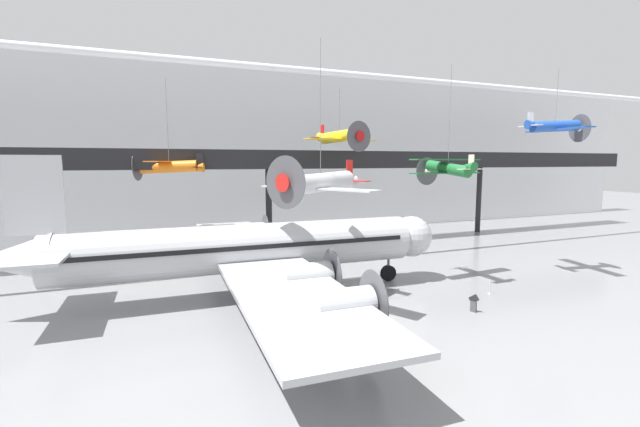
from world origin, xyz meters
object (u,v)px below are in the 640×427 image
object	(u,v)px
stanchion_barrier	(490,290)
suspended_plane_yellow_lowwing	(339,137)
suspended_plane_blue_trainer	(555,127)
suspended_plane_silver_racer	(321,183)
info_sign_pedestal	(474,305)
suspended_plane_orange_highwing	(169,166)
suspended_plane_green_biplane	(448,168)
airliner_silver_main	(243,249)

from	to	relation	value
stanchion_barrier	suspended_plane_yellow_lowwing	bearing A→B (deg)	99.67
suspended_plane_blue_trainer	suspended_plane_silver_racer	bearing A→B (deg)	-168.26
suspended_plane_blue_trainer	info_sign_pedestal	xyz separation A→B (m)	(-13.02, -5.31, -12.33)
suspended_plane_orange_highwing	stanchion_barrier	size ratio (longest dim) A/B	8.87
stanchion_barrier	suspended_plane_green_biplane	bearing A→B (deg)	96.66
suspended_plane_blue_trainer	info_sign_pedestal	bearing A→B (deg)	-148.00
suspended_plane_green_biplane	stanchion_barrier	distance (m)	10.13
suspended_plane_orange_highwing	suspended_plane_blue_trainer	bearing A→B (deg)	171.13
airliner_silver_main	suspended_plane_green_biplane	distance (m)	17.68
suspended_plane_orange_highwing	info_sign_pedestal	xyz separation A→B (m)	(17.26, -22.55, -8.91)
airliner_silver_main	suspended_plane_blue_trainer	distance (m)	28.10
suspended_plane_orange_highwing	suspended_plane_green_biplane	size ratio (longest dim) A/B	0.98
suspended_plane_orange_highwing	info_sign_pedestal	bearing A→B (deg)	148.21
suspended_plane_green_biplane	airliner_silver_main	bearing A→B (deg)	79.21
suspended_plane_yellow_lowwing	stanchion_barrier	size ratio (longest dim) A/B	8.40
suspended_plane_blue_trainer	airliner_silver_main	bearing A→B (deg)	-178.21
suspended_plane_yellow_lowwing	info_sign_pedestal	bearing A→B (deg)	-14.16
suspended_plane_blue_trainer	suspended_plane_silver_racer	size ratio (longest dim) A/B	0.65
suspended_plane_orange_highwing	info_sign_pedestal	size ratio (longest dim) A/B	7.70
suspended_plane_green_biplane	info_sign_pedestal	xyz separation A→B (m)	(-3.37, -7.21, -8.84)
airliner_silver_main	stanchion_barrier	bearing A→B (deg)	-18.28
suspended_plane_silver_racer	stanchion_barrier	bearing A→B (deg)	142.95
airliner_silver_main	suspended_plane_silver_racer	distance (m)	7.87
stanchion_barrier	info_sign_pedestal	world-z (taller)	info_sign_pedestal
stanchion_barrier	info_sign_pedestal	bearing A→B (deg)	-147.09
airliner_silver_main	info_sign_pedestal	xyz separation A→B (m)	(13.25, -9.02, -3.08)
suspended_plane_yellow_lowwing	suspended_plane_orange_highwing	bearing A→B (deg)	-104.07
airliner_silver_main	suspended_plane_yellow_lowwing	xyz separation A→B (m)	(13.83, 13.09, 9.00)
airliner_silver_main	suspended_plane_green_biplane	world-z (taller)	suspended_plane_green_biplane
suspended_plane_silver_racer	airliner_silver_main	bearing A→B (deg)	-74.32
suspended_plane_silver_racer	suspended_plane_orange_highwing	bearing A→B (deg)	-93.39
suspended_plane_blue_trainer	suspended_plane_green_biplane	bearing A→B (deg)	178.70
airliner_silver_main	stanchion_barrier	xyz separation A→B (m)	(17.17, -6.48, -3.21)
suspended_plane_orange_highwing	suspended_plane_yellow_lowwing	size ratio (longest dim) A/B	1.06
suspended_plane_silver_racer	suspended_plane_green_biplane	xyz separation A→B (m)	(12.37, 2.63, 0.85)
airliner_silver_main	suspended_plane_blue_trainer	bearing A→B (deg)	-5.63
suspended_plane_green_biplane	info_sign_pedestal	size ratio (longest dim) A/B	7.87
suspended_plane_silver_racer	info_sign_pedestal	bearing A→B (deg)	124.97
suspended_plane_silver_racer	stanchion_barrier	world-z (taller)	suspended_plane_silver_racer
airliner_silver_main	suspended_plane_orange_highwing	world-z (taller)	suspended_plane_orange_highwing
suspended_plane_blue_trainer	suspended_plane_silver_racer	world-z (taller)	suspended_plane_blue_trainer
suspended_plane_yellow_lowwing	stanchion_barrier	world-z (taller)	suspended_plane_yellow_lowwing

